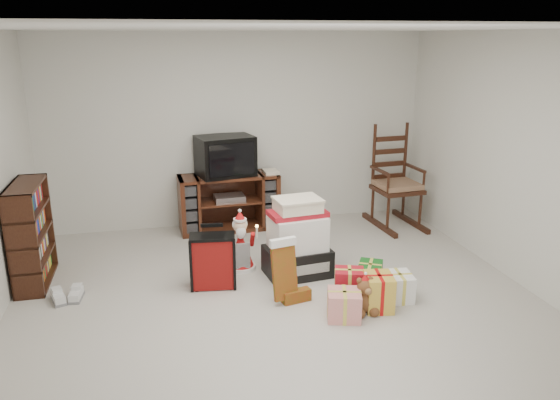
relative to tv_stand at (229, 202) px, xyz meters
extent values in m
cube|color=#BCB7AC|center=(0.16, -2.24, -0.37)|extent=(5.00, 5.00, 0.01)
cube|color=white|center=(0.16, -2.24, 2.13)|extent=(5.00, 5.00, 0.01)
cube|color=silver|center=(0.16, 0.26, 0.88)|extent=(5.00, 0.01, 2.50)
cube|color=silver|center=(0.16, -4.74, 0.88)|extent=(5.00, 0.01, 2.50)
cube|color=silver|center=(2.66, -2.24, 0.88)|extent=(0.01, 5.00, 2.50)
cube|color=#4F2716|center=(0.00, 0.00, 0.00)|extent=(1.29, 0.51, 0.73)
cube|color=#B8B8BB|center=(0.00, -0.03, 0.07)|extent=(0.39, 0.29, 0.07)
cube|color=#391E0F|center=(-2.17, -1.14, 0.16)|extent=(0.29, 0.86, 1.05)
cube|color=#391E0F|center=(2.18, -0.37, 0.14)|extent=(0.60, 0.58, 0.05)
cube|color=#90674E|center=(2.18, -0.37, 0.20)|extent=(0.55, 0.53, 0.06)
cube|color=#391E0F|center=(2.18, -0.13, 0.60)|extent=(0.47, 0.10, 0.86)
cube|color=#391E0F|center=(2.18, -0.37, -0.33)|extent=(0.63, 0.96, 0.06)
cube|color=black|center=(0.50, -1.58, -0.22)|extent=(0.71, 0.55, 0.30)
cube|color=white|center=(0.50, -1.58, 0.11)|extent=(0.59, 0.48, 0.36)
cube|color=maroon|center=(0.50, -1.58, 0.32)|extent=(0.62, 0.38, 0.05)
cube|color=beige|center=(0.50, -1.58, 0.40)|extent=(0.48, 0.39, 0.12)
cube|color=maroon|center=(-0.40, -1.68, -0.09)|extent=(0.45, 0.27, 0.56)
cube|color=black|center=(-0.40, -1.58, 0.27)|extent=(0.23, 0.06, 0.03)
ellipsoid|color=brown|center=(0.88, -2.52, -0.25)|extent=(0.23, 0.20, 0.24)
sphere|color=brown|center=(0.88, -2.55, -0.10)|extent=(0.15, 0.15, 0.15)
cone|color=#B61314|center=(0.51, -1.37, -0.14)|extent=(0.31, 0.31, 0.45)
sphere|color=beige|center=(0.51, -1.37, 0.14)|extent=(0.15, 0.15, 0.15)
cone|color=#B61314|center=(0.51, -1.37, 0.25)|extent=(0.13, 0.13, 0.11)
cylinder|color=silver|center=(0.67, -1.49, 0.09)|extent=(0.02, 0.02, 0.13)
cone|color=#B61314|center=(-0.06, -1.30, -0.15)|extent=(0.31, 0.31, 0.44)
sphere|color=beige|center=(-0.06, -1.30, 0.13)|extent=(0.15, 0.15, 0.15)
cone|color=#B61314|center=(-0.06, -1.30, 0.24)|extent=(0.13, 0.13, 0.11)
cylinder|color=silver|center=(0.10, -1.42, 0.09)|extent=(0.02, 0.02, 0.13)
cube|color=silver|center=(-1.89, -1.66, -0.32)|extent=(0.18, 0.27, 0.09)
cube|color=silver|center=(-1.73, -1.66, -0.32)|extent=(0.13, 0.26, 0.09)
cube|color=maroon|center=(0.84, -2.32, -0.23)|extent=(0.28, 0.28, 0.28)
cube|color=#19641F|center=(1.06, -2.05, -0.23)|extent=(0.28, 0.28, 0.28)
cube|color=gold|center=(1.11, -2.48, -0.23)|extent=(0.28, 0.28, 0.28)
cube|color=beige|center=(0.79, -2.69, -0.23)|extent=(0.28, 0.28, 0.28)
cube|color=white|center=(1.33, -2.27, -0.23)|extent=(0.28, 0.28, 0.28)
cube|color=black|center=(-0.03, 0.01, 0.62)|extent=(0.77, 0.62, 0.50)
cube|color=black|center=(-0.03, -0.24, 0.62)|extent=(0.58, 0.14, 0.40)
camera|label=1|loc=(-0.89, -6.74, 2.08)|focal=35.00mm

